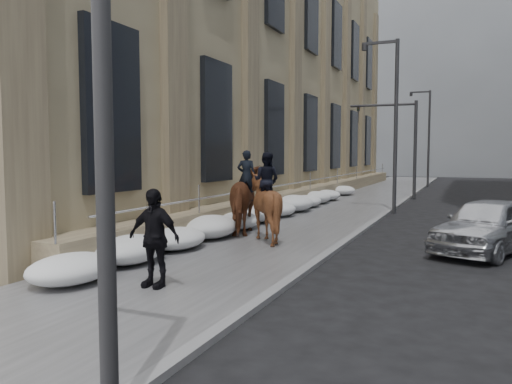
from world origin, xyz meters
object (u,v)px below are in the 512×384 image
(car_silver, at_px, (488,225))
(mounted_horse_left, at_px, (250,198))
(pedestrian, at_px, (154,238))
(mounted_horse_right, at_px, (265,203))

(car_silver, bearing_deg, mounted_horse_left, -156.54)
(mounted_horse_left, xyz_separation_m, pedestrian, (1.00, -6.96, -0.19))
(mounted_horse_left, xyz_separation_m, car_silver, (7.26, 0.14, -0.52))
(mounted_horse_right, height_order, pedestrian, mounted_horse_right)
(mounted_horse_right, bearing_deg, car_silver, -166.31)
(mounted_horse_right, bearing_deg, pedestrian, 91.69)
(pedestrian, distance_m, car_silver, 9.48)
(mounted_horse_right, relative_size, pedestrian, 1.37)
(mounted_horse_left, bearing_deg, car_silver, 162.06)
(mounted_horse_left, bearing_deg, pedestrian, 79.13)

